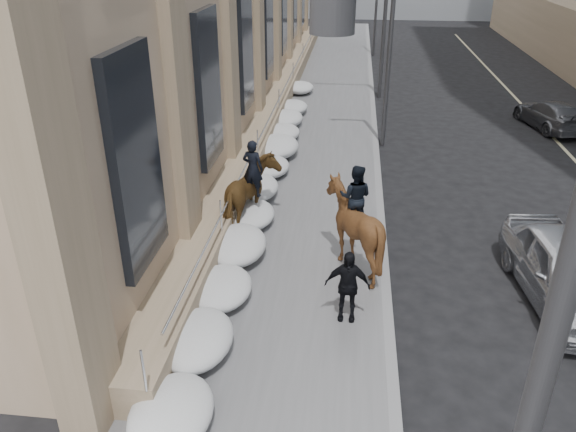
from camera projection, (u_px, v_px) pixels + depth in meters
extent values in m
plane|color=black|center=(266.00, 362.00, 11.84)|extent=(140.00, 140.00, 0.00)
cube|color=#535355|center=(306.00, 177.00, 20.69)|extent=(5.00, 80.00, 0.12)
cube|color=slate|center=(378.00, 180.00, 20.42)|extent=(0.24, 80.00, 0.12)
cube|color=#7E6C51|center=(280.00, 96.00, 29.62)|extent=(1.10, 44.00, 0.90)
cylinder|color=silver|center=(289.00, 79.00, 29.17)|extent=(0.06, 42.00, 0.06)
cube|color=black|center=(246.00, 51.00, 21.86)|extent=(0.20, 2.20, 4.50)
cylinder|color=#2D2D30|center=(333.00, 3.00, 2.89)|extent=(0.24, 0.24, 0.30)
cylinder|color=#2D2D30|center=(390.00, 50.00, 22.17)|extent=(0.18, 0.18, 8.00)
cylinder|color=#2D2D30|center=(383.00, 41.00, 29.71)|extent=(0.20, 0.20, 6.00)
ellipsoid|color=silver|center=(197.00, 339.00, 11.78)|extent=(1.50, 2.10, 0.68)
ellipsoid|color=silver|center=(237.00, 245.00, 15.32)|extent=(1.60, 2.20, 0.72)
ellipsoid|color=silver|center=(257.00, 188.00, 18.90)|extent=(1.40, 2.00, 0.64)
ellipsoid|color=silver|center=(277.00, 146.00, 22.40)|extent=(1.70, 2.30, 0.76)
ellipsoid|color=silver|center=(287.00, 118.00, 25.99)|extent=(1.50, 2.10, 0.66)
imported|color=#4D3417|center=(251.00, 195.00, 16.61)|extent=(1.67, 2.65, 2.08)
imported|color=black|center=(251.00, 168.00, 16.39)|extent=(0.71, 0.55, 1.72)
imported|color=#3F2512|center=(353.00, 227.00, 14.54)|extent=(2.16, 2.35, 2.31)
imported|color=black|center=(355.00, 197.00, 14.32)|extent=(0.93, 0.77, 1.72)
imported|color=black|center=(347.00, 286.00, 12.62)|extent=(1.04, 0.45, 1.75)
imported|color=#B8BAC1|center=(565.00, 271.00, 13.50)|extent=(2.37, 5.02, 1.66)
imported|color=#4D4E54|center=(550.00, 115.00, 25.85)|extent=(2.72, 4.70, 1.28)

